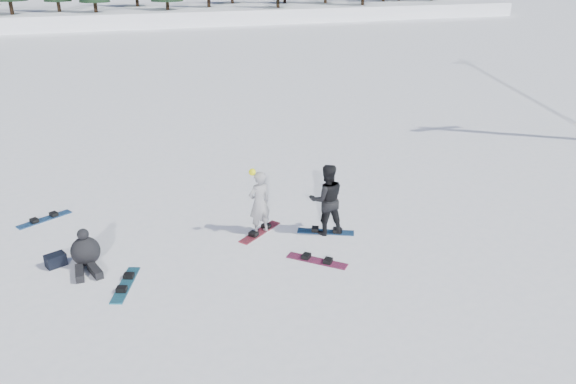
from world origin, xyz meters
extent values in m
plane|color=white|center=(0.00, 0.00, 0.00)|extent=(420.00, 420.00, 0.00)
cube|color=white|center=(0.00, 55.00, -1.00)|extent=(90.00, 14.00, 5.00)
ellipsoid|color=white|center=(20.00, 200.00, -14.63)|extent=(182.00, 140.00, 53.20)
ellipsoid|color=white|center=(110.00, 185.00, -13.86)|extent=(156.00, 120.00, 50.40)
ellipsoid|color=white|center=(60.00, 150.00, -12.38)|extent=(117.00, 90.00, 45.00)
imported|color=#A9A8AD|center=(-1.30, 0.65, 0.87)|extent=(0.73, 0.59, 1.73)
sphere|color=#FDFF0D|center=(-1.50, 0.53, 1.79)|extent=(0.18, 0.18, 0.18)
imported|color=black|center=(0.35, 0.10, 0.96)|extent=(1.03, 0.86, 1.92)
ellipsoid|color=black|center=(-5.66, 0.36, 0.37)|extent=(0.77, 0.68, 0.71)
sphere|color=black|center=(-5.66, 0.36, 0.81)|extent=(0.27, 0.27, 0.27)
cube|color=black|center=(-5.49, -0.15, 0.09)|extent=(0.36, 0.65, 0.18)
cube|color=black|center=(-5.83, -0.15, 0.09)|extent=(0.20, 0.63, 0.18)
cube|color=black|center=(-6.36, 0.56, 0.15)|extent=(0.53, 0.45, 0.30)
cube|color=maroon|center=(-1.30, 0.65, 0.01)|extent=(1.36, 1.13, 0.03)
cube|color=navy|center=(0.35, 0.10, 0.01)|extent=(1.47, 0.90, 0.03)
cube|color=#186886|center=(-4.87, -0.87, 0.01)|extent=(0.77, 1.51, 0.03)
cube|color=#95204D|center=(-0.43, -1.26, 0.01)|extent=(1.29, 1.22, 0.03)
cube|color=#194C8A|center=(-6.77, 3.35, 0.01)|extent=(1.45, 0.97, 0.03)
camera|label=1|loc=(-4.91, -12.20, 6.77)|focal=35.00mm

